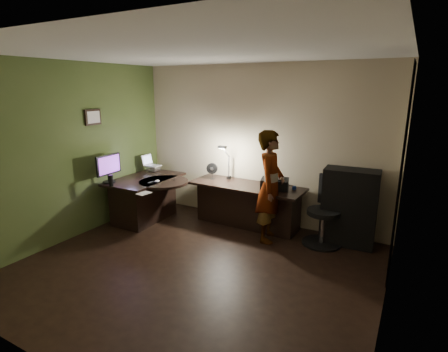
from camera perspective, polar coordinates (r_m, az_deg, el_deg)
The scene contains 27 objects.
floor at distance 4.79m, azimuth -4.68°, elevation -14.77°, with size 4.50×4.00×0.01m, color black.
ceiling at distance 4.20m, azimuth -5.48°, elevation 19.55°, with size 4.50×4.00×0.01m, color silver.
wall_back at distance 6.03m, azimuth 5.68°, elevation 5.03°, with size 4.50×0.01×2.70m, color tan.
wall_front at distance 2.93m, azimuth -27.64°, elevation -6.73°, with size 4.50×0.01×2.70m, color tan.
wall_left at distance 5.84m, azimuth -23.78°, elevation 3.58°, with size 0.01×4.00×2.70m, color tan.
wall_right at distance 3.60m, azimuth 26.37°, elevation -2.85°, with size 0.01×4.00×2.70m, color tan.
green_wall_overlay at distance 5.83m, azimuth -23.68°, elevation 3.57°, with size 0.00×4.00×2.70m, color #465928.
arched_doorway at distance 4.72m, azimuth 26.93°, elevation 0.30°, with size 0.01×0.90×2.60m, color black.
french_door at distance 3.18m, azimuth 24.83°, elevation -10.64°, with size 0.02×0.92×2.10m, color white.
framed_picture at distance 6.03m, azimuth -20.65°, elevation 8.99°, with size 0.04×0.30×0.25m, color black.
desk_left at distance 6.35m, azimuth -12.60°, elevation -3.71°, with size 0.83×1.34×0.77m, color black.
desk_right at distance 5.96m, azimuth 3.59°, elevation -4.83°, with size 1.94×0.68×0.73m, color black.
cabinet at distance 5.54m, azimuth 19.76°, elevation -4.83°, with size 0.77×0.39×1.16m, color black.
laptop_stand at distance 6.73m, azimuth -11.51°, elevation 1.29°, with size 0.22×0.18×0.09m, color silver.
laptop at distance 6.70m, azimuth -11.57°, elevation 2.46°, with size 0.29×0.27×0.20m, color silver.
monitor at distance 6.05m, azimuth -18.37°, elevation 0.59°, with size 0.10×0.51×0.34m, color black.
mouse at distance 5.88m, azimuth -10.88°, elevation -0.82°, with size 0.06×0.10×0.04m, color silver.
phone at distance 5.89m, azimuth -11.80°, elevation -1.00°, with size 0.06×0.12×0.01m, color black.
pen at distance 6.00m, azimuth -8.13°, elevation -0.54°, with size 0.01×0.16×0.01m, color black.
speaker at distance 5.82m, azimuth -17.97°, elevation -0.71°, with size 0.07×0.07×0.18m, color black.
notepad at distance 5.30m, azimuth -12.96°, elevation -2.77°, with size 0.14×0.20×0.01m, color silver.
desk_fan at distance 6.18m, azimuth -1.90°, elevation 0.79°, with size 0.19×0.11×0.30m, color black.
headphones at distance 5.69m, azimuth 10.69°, elevation -1.76°, with size 0.19×0.08×0.09m, color #1E4099.
printer at distance 5.66m, azimuth 8.28°, elevation -1.21°, with size 0.43×0.33×0.19m, color black.
desk_lamp at distance 6.13m, azimuth 0.81°, elevation 2.49°, with size 0.16×0.31×0.68m, color black.
office_chair at distance 5.42m, azimuth 15.95°, elevation -5.66°, with size 0.58×0.58×1.03m, color black.
person at distance 5.33m, azimuth 7.57°, elevation -1.72°, with size 0.61×0.41×1.71m, color #D8A88C.
Camera 1 is at (2.35, -3.46, 2.32)m, focal length 28.00 mm.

